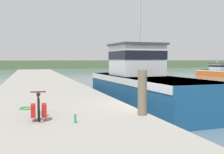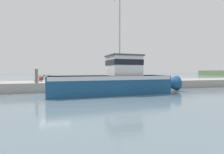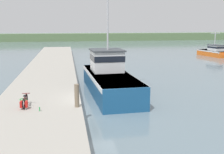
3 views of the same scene
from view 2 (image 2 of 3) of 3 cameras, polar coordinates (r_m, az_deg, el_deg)
The scene contains 7 objects.
ground_plane at distance 16.36m, azimuth -18.13°, elevation -5.23°, with size 320.00×320.00×0.00m, color slate.
dock_pier at distance 19.91m, azimuth -17.85°, elevation -2.67°, with size 5.19×80.00×0.90m, color #A39E93.
fishing_boat_main at distance 15.45m, azimuth 1.32°, elevation -0.97°, with size 3.62×12.47×10.51m.
bicycle_touring at distance 20.53m, azimuth -21.46°, elevation -0.44°, with size 0.44×1.63×0.69m.
mooring_post at distance 17.65m, azimuth -23.45°, elevation 0.29°, with size 0.26×0.26×1.32m, color #756651.
hose_coil at distance 20.78m, azimuth -16.69°, elevation -1.17°, with size 0.49×0.49×0.04m, color green.
water_bottle_by_bike at distance 19.75m, azimuth -24.02°, elevation -1.15°, with size 0.06×0.06×0.23m, color green.
Camera 2 is at (16.23, 0.47, 2.01)m, focal length 28.00 mm.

